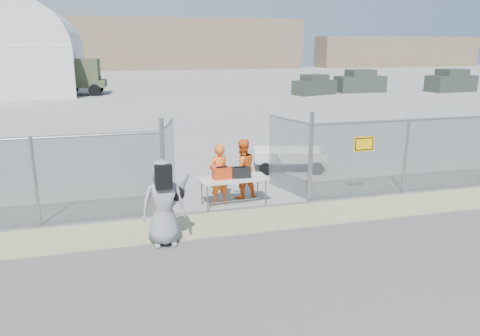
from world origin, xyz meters
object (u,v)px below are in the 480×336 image
object	(u,v)px
security_worker_left	(219,174)
utility_trailer	(289,159)
security_worker_right	(242,169)
visitor	(163,203)
folding_table	(234,192)

from	to	relation	value
security_worker_left	utility_trailer	world-z (taller)	security_worker_left
security_worker_right	utility_trailer	size ratio (longest dim) A/B	0.53
security_worker_right	visitor	bearing A→B (deg)	33.17
security_worker_left	visitor	xyz separation A→B (m)	(-1.74, -2.31, 0.11)
security_worker_right	visitor	world-z (taller)	visitor
visitor	security_worker_left	bearing A→B (deg)	52.78
security_worker_left	security_worker_right	world-z (taller)	security_worker_right
folding_table	security_worker_left	size ratio (longest dim) A/B	1.09
security_worker_left	security_worker_right	xyz separation A→B (m)	(0.76, 0.34, 0.01)
visitor	utility_trailer	xyz separation A→B (m)	(4.90, 5.19, -0.57)
folding_table	security_worker_right	size ratio (longest dim) A/B	1.08
visitor	utility_trailer	size ratio (longest dim) A/B	0.60
security_worker_right	utility_trailer	distance (m)	3.52
security_worker_left	security_worker_right	size ratio (longest dim) A/B	0.99
security_worker_left	visitor	size ratio (longest dim) A/B	0.88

